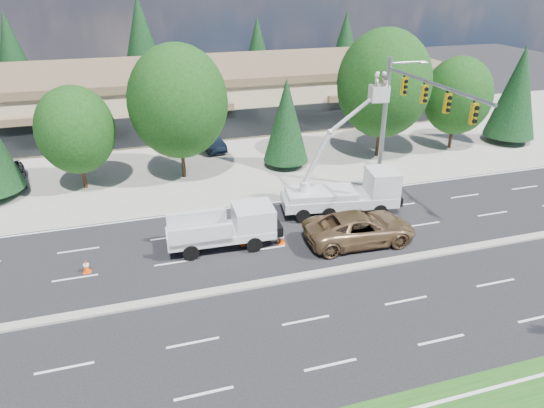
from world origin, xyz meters
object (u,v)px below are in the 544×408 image
object	(u,v)px
utility_pickup	(228,231)
minivan	(360,228)
signal_mast	(403,111)
bucket_truck	(351,185)

from	to	relation	value
utility_pickup	minivan	size ratio (longest dim) A/B	0.95
signal_mast	bucket_truck	bearing A→B (deg)	-165.59
utility_pickup	minivan	bearing A→B (deg)	-11.32
utility_pickup	bucket_truck	xyz separation A→B (m)	(8.23, 1.91, 0.93)
bucket_truck	minivan	bearing A→B (deg)	-96.80
utility_pickup	bucket_truck	bearing A→B (deg)	15.27
signal_mast	utility_pickup	xyz separation A→B (m)	(-11.92, -2.86, -5.12)
bucket_truck	minivan	distance (m)	3.91
signal_mast	minivan	bearing A→B (deg)	-135.86
signal_mast	minivan	world-z (taller)	signal_mast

